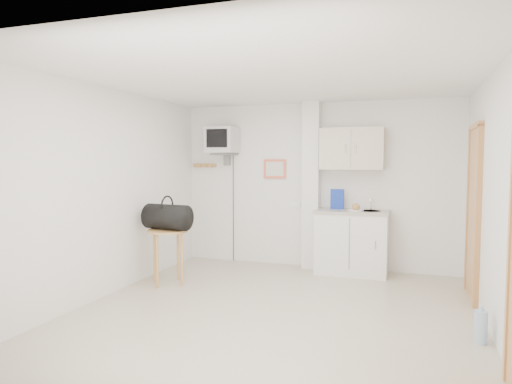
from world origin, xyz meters
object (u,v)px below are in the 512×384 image
(duffel_bag, at_px, (167,217))
(water_bottle, at_px, (481,327))
(crt_television, at_px, (222,141))
(round_table, at_px, (168,239))

(duffel_bag, distance_m, water_bottle, 3.81)
(crt_television, height_order, round_table, crt_television)
(round_table, bearing_deg, duffel_bag, 145.73)
(crt_television, xyz_separation_m, water_bottle, (3.43, -2.24, -1.78))
(crt_television, distance_m, duffel_bag, 1.74)
(crt_television, height_order, water_bottle, crt_television)
(duffel_bag, relative_size, water_bottle, 1.92)
(crt_television, bearing_deg, round_table, -98.22)
(round_table, relative_size, water_bottle, 2.16)
(crt_television, xyz_separation_m, duffel_bag, (-0.20, -1.38, -1.04))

